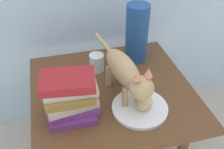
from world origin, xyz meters
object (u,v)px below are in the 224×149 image
bread_roll (144,103)px  tv_remote (60,80)px  candle_jar (97,63)px  plate (140,108)px  side_table (112,100)px  cat (126,72)px  green_vase (137,34)px  book_stack (70,97)px

bread_roll → tv_remote: 0.41m
bread_roll → candle_jar: size_ratio=0.94×
bread_roll → candle_jar: bearing=112.0°
plate → tv_remote: bearing=138.9°
side_table → tv_remote: (-0.22, 0.11, 0.08)m
side_table → cat: 0.22m
bread_roll → green_vase: size_ratio=0.27×
green_vase → candle_jar: green_vase is taller
side_table → bread_roll: bearing=-59.7°
green_vase → tv_remote: bearing=-166.8°
green_vase → tv_remote: size_ratio=1.95×
plate → green_vase: (0.10, 0.35, 0.14)m
bread_roll → book_stack: (-0.28, 0.05, 0.06)m
cat → tv_remote: size_ratio=3.17×
side_table → plate: size_ratio=3.10×
cat → green_vase: bearing=63.2°
plate → bread_roll: 0.04m
bread_roll → book_stack: bearing=170.8°
side_table → plate: 0.19m
side_table → green_vase: bearing=48.7°
book_stack → green_vase: size_ratio=0.73×
book_stack → tv_remote: bearing=97.0°
book_stack → green_vase: (0.36, 0.31, 0.05)m
tv_remote → side_table: bearing=-71.2°
plate → bread_roll: size_ratio=2.83×
candle_jar → tv_remote: bearing=-164.9°
candle_jar → green_vase: bearing=11.6°
cat → green_vase: green_vase is taller
plate → tv_remote: 0.39m
side_table → cat: cat is taller
cat → tv_remote: cat is taller
green_vase → book_stack: bearing=-139.6°
cat → side_table: bearing=121.1°
side_table → tv_remote: tv_remote is taller
green_vase → cat: bearing=-116.8°
plate → candle_jar: (-0.11, 0.31, 0.03)m
cat → tv_remote: 0.33m
side_table → tv_remote: bearing=153.8°
bread_roll → book_stack: size_ratio=0.38×
green_vase → candle_jar: bearing=-168.4°
bread_roll → tv_remote: size_ratio=0.53×
plate → book_stack: 0.28m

